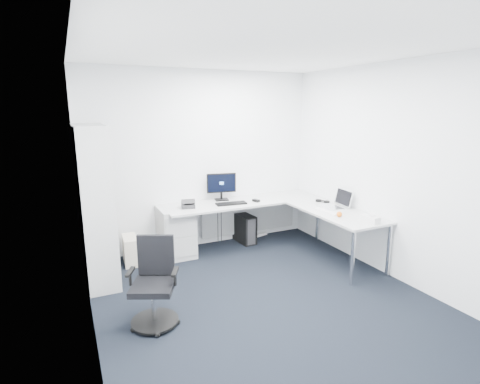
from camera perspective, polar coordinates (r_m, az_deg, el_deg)
name	(u,v)px	position (r m, az deg, el deg)	size (l,w,h in m)	color
ground	(268,303)	(4.39, 4.26, -16.52)	(4.20, 4.20, 0.00)	black
ceiling	(272,48)	(3.87, 4.96, 21.00)	(4.20, 4.20, 0.00)	white
wall_back	(202,160)	(5.80, -5.80, 4.82)	(3.60, 0.02, 2.70)	white
wall_front	(461,256)	(2.40, 30.60, -8.34)	(3.60, 0.02, 2.70)	white
wall_left	(84,204)	(3.41, -22.69, -1.66)	(0.02, 4.20, 2.70)	white
wall_right	(396,173)	(5.04, 22.67, 2.71)	(0.02, 4.20, 2.70)	white
l_desk	(254,230)	(5.61, 2.18, -5.75)	(2.49, 1.40, 0.73)	#B1B3B3
drawer_pedestal	(176,231)	(5.61, -9.75, -5.95)	(0.47, 0.59, 0.73)	#B1B3B3
bookshelf	(95,205)	(4.92, -21.19, -1.86)	(0.38, 0.98, 1.95)	#B1B3B3
task_chair	(153,284)	(3.89, -13.13, -13.51)	(0.49, 0.49, 0.88)	black
black_pc_tower	(244,228)	(6.11, 0.64, -5.53)	(0.21, 0.47, 0.46)	black
beige_pc_tower	(130,250)	(5.51, -16.36, -8.49)	(0.18, 0.41, 0.39)	beige
power_strip	(259,235)	(6.42, 2.86, -6.59)	(0.35, 0.06, 0.04)	silver
monitor	(222,186)	(5.80, -2.83, 0.85)	(0.46, 0.15, 0.44)	black
black_keyboard	(231,204)	(5.60, -1.34, -1.76)	(0.46, 0.16, 0.02)	black
mouse	(256,201)	(5.76, 2.46, -1.31)	(0.07, 0.11, 0.04)	black
desk_phone	(188,203)	(5.45, -7.92, -1.70)	(0.19, 0.19, 0.13)	#29292B
laptop	(330,199)	(5.53, 13.60, -1.02)	(0.38, 0.37, 0.27)	white
white_keyboard	(327,211)	(5.33, 13.11, -2.90)	(0.12, 0.42, 0.01)	silver
headphones	(323,201)	(5.85, 12.48, -1.27)	(0.13, 0.21, 0.06)	black
orange_fruit	(339,214)	(5.12, 14.89, -3.30)	(0.07, 0.07, 0.07)	orange
tissue_box	(370,219)	(5.01, 19.24, -3.91)	(0.12, 0.23, 0.08)	silver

